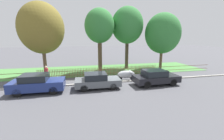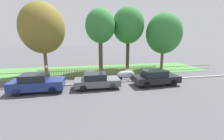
{
  "view_description": "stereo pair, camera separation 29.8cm",
  "coord_description": "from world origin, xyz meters",
  "views": [
    {
      "loc": [
        -2.42,
        -13.86,
        4.47
      ],
      "look_at": [
        0.89,
        1.03,
        1.1
      ],
      "focal_mm": 24.0,
      "sensor_mm": 36.0,
      "label": 1
    },
    {
      "loc": [
        -2.13,
        -13.92,
        4.47
      ],
      "look_at": [
        0.89,
        1.03,
        1.1
      ],
      "focal_mm": 24.0,
      "sensor_mm": 36.0,
      "label": 2
    }
  ],
  "objects": [
    {
      "name": "tree_nearest_kerb",
      "position": [
        -6.27,
        4.3,
        5.4
      ],
      "size": [
        4.82,
        4.82,
        8.18
      ],
      "color": "brown",
      "rests_on": "ground"
    },
    {
      "name": "ground_plane",
      "position": [
        0.0,
        0.0,
        0.0
      ],
      "size": [
        120.0,
        120.0,
        0.0
      ],
      "primitive_type": "plane",
      "color": "#4C4C51"
    },
    {
      "name": "tree_mid_park",
      "position": [
        4.3,
        6.65,
        6.02
      ],
      "size": [
        4.36,
        4.36,
        8.57
      ],
      "color": "#473828",
      "rests_on": "ground"
    },
    {
      "name": "tree_behind_motorcycle",
      "position": [
        0.31,
        5.79,
        5.79
      ],
      "size": [
        3.79,
        3.79,
        8.04
      ],
      "color": "brown",
      "rests_on": "ground"
    },
    {
      "name": "parked_car_black_saloon",
      "position": [
        -0.94,
        -1.11,
        0.69
      ],
      "size": [
        4.0,
        1.88,
        1.36
      ],
      "rotation": [
        0.0,
        0.0,
        -0.02
      ],
      "color": "#51565B",
      "rests_on": "ground"
    },
    {
      "name": "covered_motorcycle",
      "position": [
        2.39,
        0.73,
        0.63
      ],
      "size": [
        1.98,
        0.92,
        1.03
      ],
      "rotation": [
        0.0,
        0.0,
        -0.09
      ],
      "color": "black",
      "rests_on": "ground"
    },
    {
      "name": "grass_strip",
      "position": [
        0.0,
        6.38,
        0.01
      ],
      "size": [
        29.51,
        6.88,
        0.01
      ],
      "primitive_type": "cube",
      "color": "#477F3D",
      "rests_on": "ground"
    },
    {
      "name": "parked_car_navy_estate",
      "position": [
        4.61,
        -1.33,
        0.74
      ],
      "size": [
        4.35,
        1.96,
        1.44
      ],
      "rotation": [
        0.0,
        0.0,
        0.03
      ],
      "color": "black",
      "rests_on": "ground"
    },
    {
      "name": "park_fence",
      "position": [
        -0.0,
        2.95,
        0.53
      ],
      "size": [
        29.51,
        0.05,
        1.05
      ],
      "color": "brown",
      "rests_on": "ground"
    },
    {
      "name": "tree_far_left",
      "position": [
        8.93,
        5.23,
        4.94
      ],
      "size": [
        4.77,
        4.77,
        7.7
      ],
      "color": "brown",
      "rests_on": "ground"
    },
    {
      "name": "kerb_stone",
      "position": [
        0.0,
        0.1,
        0.06
      ],
      "size": [
        29.51,
        0.2,
        0.12
      ],
      "primitive_type": "cube",
      "color": "#B2ADA3",
      "rests_on": "ground"
    },
    {
      "name": "parked_car_silver_hatchback",
      "position": [
        -5.86,
        -1.1,
        0.78
      ],
      "size": [
        4.21,
        1.94,
        1.53
      ],
      "rotation": [
        0.0,
        0.0,
        -0.02
      ],
      "color": "navy",
      "rests_on": "ground"
    },
    {
      "name": "pedestrian_near_fence",
      "position": [
        -5.57,
        1.3,
        0.99
      ],
      "size": [
        0.44,
        0.44,
        1.76
      ],
      "rotation": [
        0.0,
        0.0,
        2.86
      ],
      "color": "#2D3351",
      "rests_on": "ground"
    }
  ]
}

